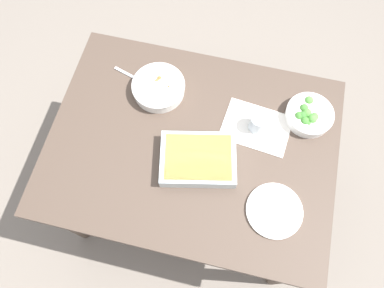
{
  "coord_description": "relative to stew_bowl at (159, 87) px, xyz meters",
  "views": [
    {
      "loc": [
        0.13,
        -0.56,
        2.14
      ],
      "look_at": [
        0.0,
        0.0,
        0.74
      ],
      "focal_mm": 34.05,
      "sensor_mm": 36.0,
      "label": 1
    }
  ],
  "objects": [
    {
      "name": "ground_plane",
      "position": [
        0.2,
        -0.21,
        -0.77
      ],
      "size": [
        6.0,
        6.0,
        0.0
      ],
      "primitive_type": "plane",
      "color": "slate"
    },
    {
      "name": "placemat",
      "position": [
        0.45,
        -0.07,
        -0.03
      ],
      "size": [
        0.3,
        0.23,
        0.0
      ],
      "primitive_type": "cube",
      "rotation": [
        0.0,
        0.0,
        -0.11
      ],
      "color": "silver",
      "rests_on": "dining_table"
    },
    {
      "name": "broccoli_bowl",
      "position": [
        0.65,
        0.02,
        -0.0
      ],
      "size": [
        0.2,
        0.2,
        0.07
      ],
      "color": "white",
      "rests_on": "dining_table"
    },
    {
      "name": "spoon_by_stew",
      "position": [
        -0.12,
        0.04,
        -0.03
      ],
      "size": [
        0.17,
        0.07,
        0.01
      ],
      "color": "silver",
      "rests_on": "dining_table"
    },
    {
      "name": "stew_bowl",
      "position": [
        0.0,
        0.0,
        0.0
      ],
      "size": [
        0.23,
        0.23,
        0.06
      ],
      "color": "white",
      "rests_on": "dining_table"
    },
    {
      "name": "dining_table",
      "position": [
        0.2,
        -0.21,
        -0.12
      ],
      "size": [
        1.2,
        0.9,
        0.74
      ],
      "color": "#4C3D33",
      "rests_on": "ground_plane"
    },
    {
      "name": "drink_cup",
      "position": [
        0.45,
        -0.07,
        0.01
      ],
      "size": [
        0.07,
        0.07,
        0.08
      ],
      "color": "#B2BCC6",
      "rests_on": "dining_table"
    },
    {
      "name": "side_plate",
      "position": [
        0.57,
        -0.41,
        -0.03
      ],
      "size": [
        0.22,
        0.22,
        0.01
      ],
      "primitive_type": "cylinder",
      "color": "white",
      "rests_on": "dining_table"
    },
    {
      "name": "baking_dish",
      "position": [
        0.24,
        -0.28,
        0.0
      ],
      "size": [
        0.34,
        0.28,
        0.06
      ],
      "color": "silver",
      "rests_on": "dining_table"
    }
  ]
}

